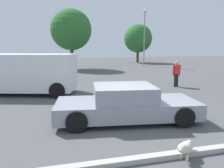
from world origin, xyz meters
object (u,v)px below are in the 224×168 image
Objects in this scene: van_white at (23,72)px; suv_dark at (16,66)px; sedan_foreground at (126,104)px; pedestrian at (176,72)px; dog at (185,148)px; light_post_near at (145,28)px.

van_white is 1.17× the size of suv_dark.
sedan_foreground is 3.10× the size of pedestrian.
pedestrian is (4.38, 7.83, 0.67)m from dog.
suv_dark is at bearing -147.45° from light_post_near.
sedan_foreground reaches higher than dog.
suv_dark reaches higher than dog.
light_post_near is at bearing 155.45° from pedestrian.
van_white is (-4.40, 8.03, 0.87)m from dog.
suv_dark is (-5.49, 12.60, 0.82)m from dog.
light_post_near reaches higher than pedestrian.
dog is at bearing -39.59° from pedestrian.
suv_dark is at bearing -126.14° from pedestrian.
sedan_foreground is 7.03m from pedestrian.
sedan_foreground is at bearing -69.73° from suv_dark.
van_white is (-3.92, 5.26, 0.57)m from sedan_foreground.
pedestrian is at bearing -32.47° from suv_dark.
suv_dark reaches higher than pedestrian.
light_post_near is at bearing -148.86° from dog.
suv_dark is (-1.08, 4.57, -0.05)m from van_white.
light_post_near reaches higher than suv_dark.
van_white is 3.59× the size of pedestrian.
van_white is at bearing 134.11° from sedan_foreground.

